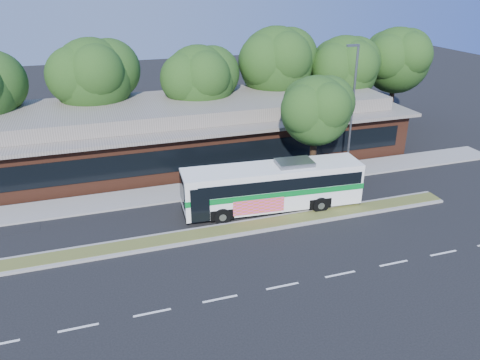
{
  "coord_description": "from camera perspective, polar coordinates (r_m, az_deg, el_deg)",
  "views": [
    {
      "loc": [
        -7.38,
        -21.3,
        13.2
      ],
      "look_at": [
        0.5,
        2.87,
        2.0
      ],
      "focal_mm": 35.0,
      "sensor_mm": 36.0,
      "label": 1
    }
  ],
  "objects": [
    {
      "name": "sedan",
      "position": [
        33.91,
        -25.05,
        -0.36
      ],
      "size": [
        4.54,
        2.73,
        1.23
      ],
      "primitive_type": "imported",
      "rotation": [
        0.0,
        0.0,
        1.32
      ],
      "color": "#9D9FA4",
      "rests_on": "ground"
    },
    {
      "name": "median_strip",
      "position": [
        26.57,
        0.5,
        -5.82
      ],
      "size": [
        26.0,
        1.1,
        0.15
      ],
      "primitive_type": "cube",
      "color": "#555B26",
      "rests_on": "ground"
    },
    {
      "name": "transit_bus",
      "position": [
        28.11,
        4.06,
        -0.44
      ],
      "size": [
        11.0,
        3.12,
        3.05
      ],
      "rotation": [
        0.0,
        0.0,
        -0.07
      ],
      "color": "white",
      "rests_on": "ground"
    },
    {
      "name": "ground",
      "position": [
        26.12,
        0.92,
        -6.58
      ],
      "size": [
        120.0,
        120.0,
        0.0
      ],
      "primitive_type": "plane",
      "color": "black",
      "rests_on": "ground"
    },
    {
      "name": "tree_bg_f",
      "position": [
        47.18,
        18.9,
        13.85
      ],
      "size": [
        6.69,
        6.0,
        8.92
      ],
      "color": "black",
      "rests_on": "ground"
    },
    {
      "name": "plaza_building",
      "position": [
        36.78,
        -5.67,
        6.14
      ],
      "size": [
        33.2,
        11.2,
        4.45
      ],
      "color": "#54291A",
      "rests_on": "ground"
    },
    {
      "name": "tree_bg_d",
      "position": [
        41.21,
        4.94,
        14.23
      ],
      "size": [
        6.91,
        6.2,
        9.37
      ],
      "color": "black",
      "rests_on": "ground"
    },
    {
      "name": "sidewalk",
      "position": [
        31.53,
        -2.85,
        -0.88
      ],
      "size": [
        44.0,
        2.6,
        0.12
      ],
      "primitive_type": "cube",
      "color": "gray",
      "rests_on": "ground"
    },
    {
      "name": "tree_bg_e",
      "position": [
        43.11,
        12.99,
        13.24
      ],
      "size": [
        6.47,
        5.8,
        8.5
      ],
      "color": "black",
      "rests_on": "ground"
    },
    {
      "name": "sidewalk_tree",
      "position": [
        31.29,
        9.7,
        8.59
      ],
      "size": [
        5.09,
        4.56,
        7.36
      ],
      "color": "black",
      "rests_on": "ground"
    },
    {
      "name": "tree_bg_c",
      "position": [
        38.24,
        -4.51,
        12.24
      ],
      "size": [
        6.24,
        5.6,
        8.26
      ],
      "color": "black",
      "rests_on": "ground"
    },
    {
      "name": "tree_bg_b",
      "position": [
        38.11,
        -16.9,
        12.12
      ],
      "size": [
        6.69,
        6.0,
        9.0
      ],
      "color": "black",
      "rests_on": "ground"
    },
    {
      "name": "lamp_post",
      "position": [
        33.18,
        13.48,
        8.65
      ],
      "size": [
        0.93,
        0.18,
        9.07
      ],
      "color": "slate",
      "rests_on": "ground"
    }
  ]
}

